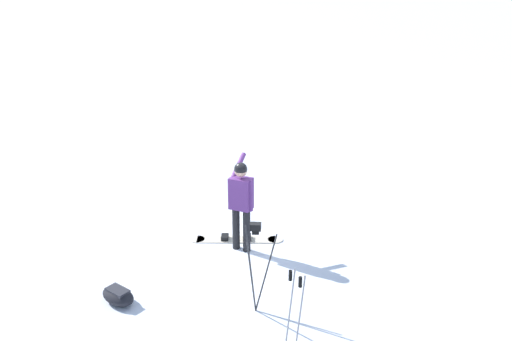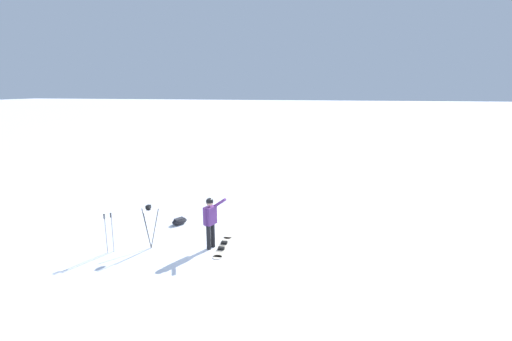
% 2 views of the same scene
% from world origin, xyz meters
% --- Properties ---
extents(ground_plane, '(300.00, 300.00, 0.00)m').
position_xyz_m(ground_plane, '(0.00, 0.00, 0.00)').
color(ground_plane, white).
extents(snowboarder, '(0.76, 0.46, 1.75)m').
position_xyz_m(snowboarder, '(0.08, 0.29, 1.06)').
color(snowboarder, black).
rests_on(snowboarder, ground_plane).
extents(snowboard, '(0.41, 1.82, 0.10)m').
position_xyz_m(snowboard, '(-0.28, 0.14, 0.02)').
color(snowboard, beige).
rests_on(snowboard, ground_plane).
extents(gear_bag_large, '(0.64, 0.72, 0.24)m').
position_xyz_m(gear_bag_large, '(1.98, -1.46, 0.13)').
color(gear_bag_large, black).
rests_on(gear_bag_large, ground_plane).
extents(camera_tripod, '(0.58, 0.51, 1.49)m').
position_xyz_m(camera_tripod, '(2.01, 0.72, 1.05)').
color(camera_tripod, '#262628').
rests_on(camera_tripod, ground_plane).
extents(ski_poles, '(0.28, 0.27, 1.33)m').
position_xyz_m(ski_poles, '(3.09, 1.31, 0.86)').
color(ski_poles, gray).
rests_on(ski_poles, ground_plane).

